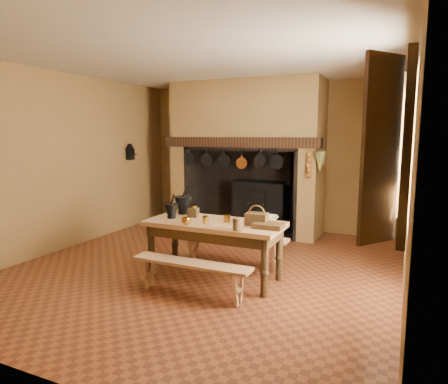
# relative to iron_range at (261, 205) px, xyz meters

# --- Properties ---
(floor) EXTENTS (5.50, 5.50, 0.00)m
(floor) POSITION_rel_iron_range_xyz_m (0.04, -2.45, -0.48)
(floor) COLOR brown
(floor) RESTS_ON ground
(ceiling) EXTENTS (5.50, 5.50, 0.00)m
(ceiling) POSITION_rel_iron_range_xyz_m (0.04, -2.45, 2.32)
(ceiling) COLOR silver
(ceiling) RESTS_ON back_wall
(back_wall) EXTENTS (5.00, 0.02, 2.80)m
(back_wall) POSITION_rel_iron_range_xyz_m (0.04, 0.30, 0.92)
(back_wall) COLOR olive
(back_wall) RESTS_ON floor
(wall_left) EXTENTS (0.02, 5.50, 2.80)m
(wall_left) POSITION_rel_iron_range_xyz_m (-2.46, -2.45, 0.92)
(wall_left) COLOR olive
(wall_left) RESTS_ON floor
(wall_right) EXTENTS (0.02, 5.50, 2.80)m
(wall_right) POSITION_rel_iron_range_xyz_m (2.54, -2.45, 0.92)
(wall_right) COLOR olive
(wall_right) RESTS_ON floor
(wall_front) EXTENTS (5.00, 0.02, 2.80)m
(wall_front) POSITION_rel_iron_range_xyz_m (0.04, -5.20, 0.92)
(wall_front) COLOR olive
(wall_front) RESTS_ON floor
(chimney_breast) EXTENTS (2.95, 0.96, 2.80)m
(chimney_breast) POSITION_rel_iron_range_xyz_m (-0.26, -0.14, 1.33)
(chimney_breast) COLOR olive
(chimney_breast) RESTS_ON floor
(iron_range) EXTENTS (1.12, 0.55, 1.60)m
(iron_range) POSITION_rel_iron_range_xyz_m (0.00, 0.00, 0.00)
(iron_range) COLOR black
(iron_range) RESTS_ON floor
(hearth_pans) EXTENTS (0.51, 0.62, 0.20)m
(hearth_pans) POSITION_rel_iron_range_xyz_m (-1.01, -0.23, -0.39)
(hearth_pans) COLOR #B18028
(hearth_pans) RESTS_ON floor
(hanging_pans) EXTENTS (1.92, 0.29, 0.27)m
(hanging_pans) POSITION_rel_iron_range_xyz_m (-0.30, -0.64, 0.88)
(hanging_pans) COLOR black
(hanging_pans) RESTS_ON chimney_breast
(onion_string) EXTENTS (0.12, 0.10, 0.46)m
(onion_string) POSITION_rel_iron_range_xyz_m (1.04, -0.66, 0.85)
(onion_string) COLOR #9E601D
(onion_string) RESTS_ON chimney_breast
(herb_bunch) EXTENTS (0.20, 0.20, 0.35)m
(herb_bunch) POSITION_rel_iron_range_xyz_m (1.22, -0.66, 0.90)
(herb_bunch) COLOR brown
(herb_bunch) RESTS_ON chimney_breast
(window) EXTENTS (0.39, 1.75, 1.76)m
(window) POSITION_rel_iron_range_xyz_m (2.39, -2.85, 1.22)
(window) COLOR white
(window) RESTS_ON wall_right
(wall_coffee_mill) EXTENTS (0.23, 0.16, 0.31)m
(wall_coffee_mill) POSITION_rel_iron_range_xyz_m (-2.38, -0.90, 1.03)
(wall_coffee_mill) COLOR black
(wall_coffee_mill) RESTS_ON wall_left
(work_table) EXTENTS (1.72, 0.77, 0.75)m
(work_table) POSITION_rel_iron_range_xyz_m (0.34, -2.75, 0.15)
(work_table) COLOR tan
(work_table) RESTS_ON floor
(bench_front) EXTENTS (1.44, 0.25, 0.40)m
(bench_front) POSITION_rel_iron_range_xyz_m (0.34, -3.37, -0.18)
(bench_front) COLOR tan
(bench_front) RESTS_ON floor
(bench_back) EXTENTS (1.56, 0.27, 0.44)m
(bench_back) POSITION_rel_iron_range_xyz_m (0.34, -2.16, -0.15)
(bench_back) COLOR tan
(bench_back) RESTS_ON floor
(mortar_large) EXTENTS (0.24, 0.24, 0.41)m
(mortar_large) POSITION_rel_iron_range_xyz_m (-0.27, -2.49, 0.40)
(mortar_large) COLOR black
(mortar_large) RESTS_ON work_table
(mortar_small) EXTENTS (0.19, 0.19, 0.32)m
(mortar_small) POSITION_rel_iron_range_xyz_m (-0.26, -2.81, 0.37)
(mortar_small) COLOR black
(mortar_small) RESTS_ON work_table
(coffee_grinder) EXTENTS (0.17, 0.14, 0.19)m
(coffee_grinder) POSITION_rel_iron_range_xyz_m (-0.04, -2.62, 0.34)
(coffee_grinder) COLOR #392612
(coffee_grinder) RESTS_ON work_table
(brass_mug_a) EXTENTS (0.10, 0.10, 0.09)m
(brass_mug_a) POSITION_rel_iron_range_xyz_m (0.28, -2.88, 0.31)
(brass_mug_a) COLOR #B18028
(brass_mug_a) RESTS_ON work_table
(brass_mug_b) EXTENTS (0.11, 0.11, 0.10)m
(brass_mug_b) POSITION_rel_iron_range_xyz_m (0.50, -2.73, 0.31)
(brass_mug_b) COLOR #B18028
(brass_mug_b) RESTS_ON work_table
(mixing_bowl) EXTENTS (0.38, 0.38, 0.08)m
(mixing_bowl) POSITION_rel_iron_range_xyz_m (0.94, -2.51, 0.30)
(mixing_bowl) COLOR beige
(mixing_bowl) RESTS_ON work_table
(stoneware_crock) EXTENTS (0.13, 0.13, 0.14)m
(stoneware_crock) POSITION_rel_iron_range_xyz_m (0.78, -3.05, 0.33)
(stoneware_crock) COLOR brown
(stoneware_crock) RESTS_ON work_table
(glass_jar) EXTENTS (0.09, 0.09, 0.13)m
(glass_jar) POSITION_rel_iron_range_xyz_m (0.91, -2.72, 0.33)
(glass_jar) COLOR beige
(glass_jar) RESTS_ON work_table
(wicker_basket) EXTENTS (0.27, 0.21, 0.25)m
(wicker_basket) POSITION_rel_iron_range_xyz_m (0.88, -2.70, 0.34)
(wicker_basket) COLOR #432E14
(wicker_basket) RESTS_ON work_table
(wooden_tray) EXTENTS (0.35, 0.25, 0.06)m
(wooden_tray) POSITION_rel_iron_range_xyz_m (1.07, -2.80, 0.29)
(wooden_tray) COLOR #392612
(wooden_tray) RESTS_ON work_table
(brass_cup) EXTENTS (0.15, 0.15, 0.09)m
(brass_cup) POSITION_rel_iron_range_xyz_m (0.11, -3.06, 0.31)
(brass_cup) COLOR #B18028
(brass_cup) RESTS_ON work_table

